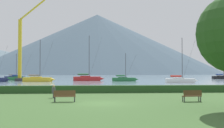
{
  "coord_description": "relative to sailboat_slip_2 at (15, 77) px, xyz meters",
  "views": [
    {
      "loc": [
        -0.77,
        -21.38,
        2.48
      ],
      "look_at": [
        5.55,
        63.53,
        4.94
      ],
      "focal_mm": 43.66,
      "sensor_mm": 36.0,
      "label": 1
    }
  ],
  "objects": [
    {
      "name": "ground_plane",
      "position": [
        26.69,
        -72.81,
        -0.6
      ],
      "size": [
        1000.0,
        1000.0,
        0.0
      ],
      "primitive_type": "plane",
      "color": "#3D602D"
    },
    {
      "name": "harbor_water",
      "position": [
        26.69,
        64.19,
        -0.6
      ],
      "size": [
        320.0,
        246.0,
        0.0
      ],
      "primitive_type": "cube",
      "color": "gray",
      "rests_on": "ground_plane"
    },
    {
      "name": "hedge_line",
      "position": [
        26.69,
        -61.81,
        -0.17
      ],
      "size": [
        80.0,
        1.2,
        0.85
      ],
      "primitive_type": "cube",
      "color": "#284C23",
      "rests_on": "ground_plane"
    },
    {
      "name": "sailboat_slip_2",
      "position": [
        0.0,
        0.0,
        0.0
      ],
      "size": [
        7.37,
        2.78,
        8.68
      ],
      "rotation": [
        0.0,
        0.0,
        -0.1
      ],
      "color": "navy",
      "rests_on": "harbor_water"
    },
    {
      "name": "sailboat_slip_3",
      "position": [
        34.46,
        -22.62,
        -0.03
      ],
      "size": [
        7.01,
        2.13,
        7.44
      ],
      "rotation": [
        0.0,
        0.0,
        0.01
      ],
      "color": "#236B38",
      "rests_on": "harbor_water"
    },
    {
      "name": "sailboat_slip_5",
      "position": [
        71.51,
        -2.05,
        0.03
      ],
      "size": [
        7.51,
        2.34,
        10.72
      ],
      "rotation": [
        0.0,
        0.0,
        -0.02
      ],
      "color": "black",
      "rests_on": "harbor_water"
    },
    {
      "name": "sailboat_slip_7",
      "position": [
        45.73,
        -34.5,
        0.01
      ],
      "size": [
        7.38,
        2.92,
        10.15
      ],
      "rotation": [
        0.0,
        0.0,
        -0.13
      ],
      "color": "white",
      "rests_on": "harbor_water"
    },
    {
      "name": "sailboat_slip_8",
      "position": [
        12.46,
        -24.67,
        0.06
      ],
      "size": [
        8.03,
        2.94,
        10.51
      ],
      "rotation": [
        0.0,
        0.0,
        -0.09
      ],
      "color": "gold",
      "rests_on": "harbor_water"
    },
    {
      "name": "sailboat_slip_9",
      "position": [
        24.67,
        -18.37,
        0.13
      ],
      "size": [
        8.63,
        2.86,
        12.58
      ],
      "rotation": [
        0.0,
        0.0,
        0.04
      ],
      "color": "red",
      "rests_on": "harbor_water"
    },
    {
      "name": "sailboat_slip_11",
      "position": [
        4.84,
        -12.69,
        -0.02
      ],
      "size": [
        7.03,
        2.11,
        8.15
      ],
      "rotation": [
        0.0,
        0.0,
        -0.0
      ],
      "color": "#236B38",
      "rests_on": "harbor_water"
    },
    {
      "name": "park_bench_near_path",
      "position": [
        23.7,
        -71.52,
        -0.07
      ],
      "size": [
        1.79,
        0.51,
        0.95
      ],
      "rotation": [
        0.0,
        0.0,
        0.02
      ],
      "color": "brown",
      "rests_on": "ground_plane"
    },
    {
      "name": "park_bench_under_tree",
      "position": [
        34.26,
        -72.03,
        -0.07
      ],
      "size": [
        1.63,
        0.6,
        0.95
      ],
      "rotation": [
        0.0,
        0.0,
        0.08
      ],
      "color": "brown",
      "rests_on": "ground_plane"
    },
    {
      "name": "person_seated_viewer",
      "position": [
        22.31,
        -67.89,
        0.08
      ],
      "size": [
        0.36,
        0.56,
        1.25
      ],
      "rotation": [
        0.0,
        0.0,
        0.19
      ],
      "color": "#2D3347",
      "rests_on": "ground_plane"
    },
    {
      "name": "dock_crane",
      "position": [
        6.85,
        -19.5,
        7.08
      ],
      "size": [
        7.61,
        2.0,
        22.25
      ],
      "color": "#333338",
      "rests_on": "ground_plane"
    },
    {
      "name": "distant_hill_east_ridge",
      "position": [
        33.1,
        270.48,
        39.2
      ],
      "size": [
        321.81,
        321.81,
        79.6
      ],
      "primitive_type": "cone",
      "color": "#425666",
      "rests_on": "ground_plane"
    }
  ]
}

